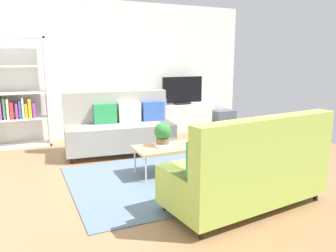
# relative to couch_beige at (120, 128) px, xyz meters

# --- Properties ---
(ground_plane) EXTENTS (7.68, 7.68, 0.00)m
(ground_plane) POSITION_rel_couch_beige_xyz_m (0.28, -1.30, -0.45)
(ground_plane) COLOR #936B47
(wall_far) EXTENTS (6.40, 0.12, 2.90)m
(wall_far) POSITION_rel_couch_beige_xyz_m (0.28, 1.50, 1.00)
(wall_far) COLOR white
(wall_far) RESTS_ON ground_plane
(area_rug) EXTENTS (2.90, 2.20, 0.01)m
(area_rug) POSITION_rel_couch_beige_xyz_m (0.33, -1.62, -0.45)
(area_rug) COLOR slate
(area_rug) RESTS_ON ground_plane
(couch_beige) EXTENTS (1.97, 1.02, 1.10)m
(couch_beige) POSITION_rel_couch_beige_xyz_m (0.00, 0.00, 0.00)
(couch_beige) COLOR gray
(couch_beige) RESTS_ON ground_plane
(couch_green) EXTENTS (1.98, 1.05, 1.10)m
(couch_green) POSITION_rel_couch_beige_xyz_m (0.67, -2.84, -0.01)
(couch_green) COLOR #A3BC4C
(couch_green) RESTS_ON ground_plane
(coffee_table) EXTENTS (1.10, 0.56, 0.42)m
(coffee_table) POSITION_rel_couch_beige_xyz_m (0.38, -1.42, -0.06)
(coffee_table) COLOR tan
(coffee_table) RESTS_ON ground_plane
(tv_console) EXTENTS (1.40, 0.44, 0.64)m
(tv_console) POSITION_rel_couch_beige_xyz_m (1.86, 1.16, -0.13)
(tv_console) COLOR silver
(tv_console) RESTS_ON ground_plane
(tv) EXTENTS (1.00, 0.20, 0.64)m
(tv) POSITION_rel_couch_beige_xyz_m (1.86, 1.14, 0.50)
(tv) COLOR black
(tv) RESTS_ON tv_console
(bookshelf) EXTENTS (1.10, 0.36, 2.10)m
(bookshelf) POSITION_rel_couch_beige_xyz_m (-1.66, 1.18, 0.51)
(bookshelf) COLOR white
(bookshelf) RESTS_ON ground_plane
(storage_trunk) EXTENTS (0.52, 0.40, 0.44)m
(storage_trunk) POSITION_rel_couch_beige_xyz_m (2.96, 1.06, -0.23)
(storage_trunk) COLOR #4C5666
(storage_trunk) RESTS_ON ground_plane
(potted_plant) EXTENTS (0.25, 0.25, 0.35)m
(potted_plant) POSITION_rel_couch_beige_xyz_m (0.26, -1.36, 0.16)
(potted_plant) COLOR brown
(potted_plant) RESTS_ON coffee_table
(table_book_0) EXTENTS (0.25, 0.19, 0.04)m
(table_book_0) POSITION_rel_couch_beige_xyz_m (0.26, -1.43, -0.01)
(table_book_0) COLOR silver
(table_book_0) RESTS_ON coffee_table
(vase_0) EXTENTS (0.08, 0.08, 0.18)m
(vase_0) POSITION_rel_couch_beige_xyz_m (1.28, 1.21, 0.28)
(vase_0) COLOR #33B29E
(vase_0) RESTS_ON tv_console
(bottle_0) EXTENTS (0.05, 0.05, 0.17)m
(bottle_0) POSITION_rel_couch_beige_xyz_m (1.42, 1.12, 0.27)
(bottle_0) COLOR #3359B2
(bottle_0) RESTS_ON tv_console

